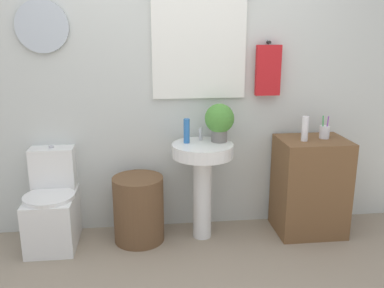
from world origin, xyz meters
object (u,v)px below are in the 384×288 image
Objects in this scene: wooden_cabinet at (310,186)px; potted_plant at (219,120)px; pedestal_sink at (202,169)px; toothbrush_cup at (324,132)px; lotion_bottle at (305,129)px; laundry_hamper at (139,209)px; soap_bottle at (187,131)px; toilet at (53,208)px.

wooden_cabinet is 2.64× the size of potted_plant.
wooden_cabinet is at bearing 0.00° from pedestal_sink.
toothbrush_cup is (0.85, -0.04, -0.11)m from potted_plant.
lotion_bottle is (-0.09, -0.04, 0.50)m from wooden_cabinet.
wooden_cabinet is 0.94m from potted_plant.
potted_plant reaches higher than wooden_cabinet.
laundry_hamper is 1.41m from wooden_cabinet.
toothbrush_cup is (0.99, 0.02, 0.27)m from pedestal_sink.
soap_bottle is at bearing -177.80° from potted_plant.
laundry_hamper is at bearing -172.71° from soap_bottle.
soap_bottle is 0.93m from lotion_bottle.
toilet is 0.98× the size of pedestal_sink.
lotion_bottle is at bearing -8.60° from potted_plant.
toothbrush_cup reaches higher than pedestal_sink.
laundry_hamper is 1.61m from toothbrush_cup.
toothbrush_cup is at bearing 17.51° from lotion_bottle.
wooden_cabinet is at bearing 22.87° from lotion_bottle.
pedestal_sink is 1.03m from toothbrush_cup.
potted_plant is 0.67m from lotion_bottle.
lotion_bottle is at bearing -1.75° from laundry_hamper.
toilet is 1.21m from pedestal_sink.
toothbrush_cup is (0.09, 0.02, 0.45)m from wooden_cabinet.
toothbrush_cup reaches higher than toilet.
lotion_bottle reaches higher than toothbrush_cup.
laundry_hamper is 0.68× the size of pedestal_sink.
wooden_cabinet is 4.31× the size of toothbrush_cup.
soap_bottle reaches higher than laundry_hamper.
toothbrush_cup is at bearing -1.55° from soap_bottle.
lotion_bottle reaches higher than wooden_cabinet.
pedestal_sink is at bearing -22.62° from soap_bottle.
soap_bottle is (-1.02, 0.05, 0.48)m from wooden_cabinet.
laundry_hamper is 0.95m from potted_plant.
pedestal_sink is 0.86m from lotion_bottle.
laundry_hamper is at bearing 180.00° from pedestal_sink.
lotion_bottle is (1.98, -0.07, 0.60)m from toilet.
toothbrush_cup is at bearing -2.70° from potted_plant.
soap_bottle is at bearing 178.45° from toothbrush_cup.
laundry_hamper is 0.60m from pedestal_sink.
toilet reaches higher than laundry_hamper.
toilet is at bearing -179.08° from soap_bottle.
pedestal_sink is (1.18, -0.03, 0.29)m from toilet.
wooden_cabinet is 4.06× the size of lotion_bottle.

